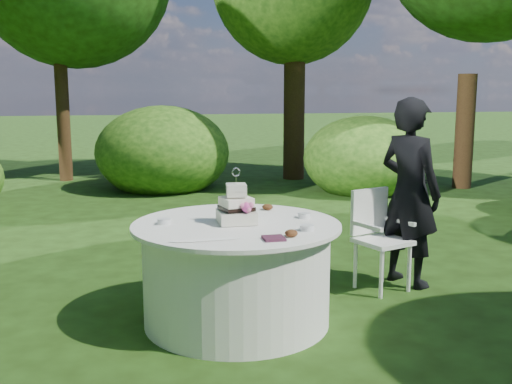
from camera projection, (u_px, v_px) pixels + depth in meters
ground at (237, 321)px, 4.58m from camera, size 80.00×80.00×0.00m
napkins at (274, 238)px, 3.96m from camera, size 0.14×0.14×0.02m
feather_plume at (205, 240)px, 3.93m from camera, size 0.48×0.07×0.01m
guest at (410, 192)px, 5.35m from camera, size 0.63×0.73×1.69m
table at (237, 272)px, 4.52m from camera, size 1.56×1.56×0.77m
cake at (237, 208)px, 4.44m from camera, size 0.27×0.28×0.41m
chair at (377, 231)px, 5.29m from camera, size 0.52×0.52×0.88m
votives at (258, 221)px, 4.42m from camera, size 1.17×0.54×0.04m
petal_cups at (278, 219)px, 4.49m from camera, size 0.15×1.02×0.05m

